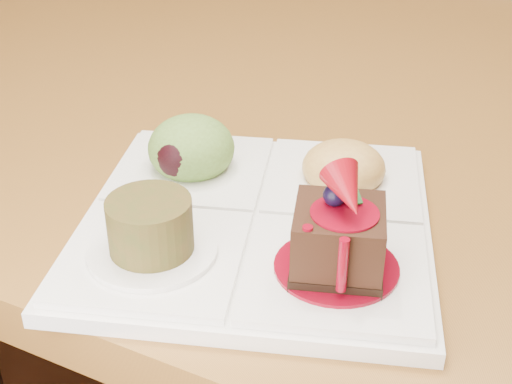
% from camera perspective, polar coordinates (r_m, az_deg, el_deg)
% --- Properties ---
extents(ground, '(6.00, 6.00, 0.00)m').
position_cam_1_polar(ground, '(1.61, 6.90, -10.56)').
color(ground, brown).
extents(dining_table, '(1.00, 1.80, 0.75)m').
position_cam_1_polar(dining_table, '(1.27, 8.85, 13.36)').
color(dining_table, brown).
rests_on(dining_table, ground).
extents(sampler_plate, '(0.33, 0.33, 0.10)m').
position_cam_1_polar(sampler_plate, '(0.54, -0.15, -1.11)').
color(sampler_plate, white).
rests_on(sampler_plate, dining_table).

